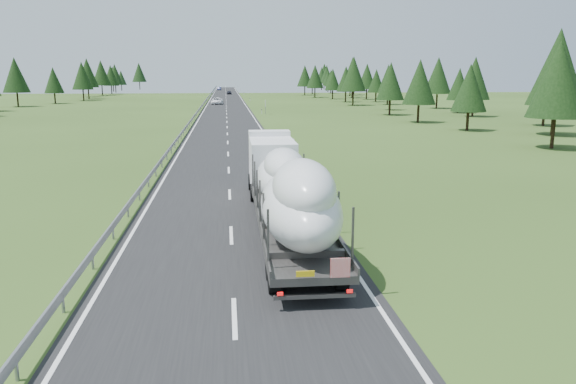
{
  "coord_description": "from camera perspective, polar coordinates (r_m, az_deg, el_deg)",
  "views": [
    {
      "loc": [
        -0.12,
        -25.03,
        7.3
      ],
      "look_at": [
        2.59,
        -0.44,
        2.09
      ],
      "focal_mm": 35.0,
      "sensor_mm": 36.0,
      "label": 1
    }
  ],
  "objects": [
    {
      "name": "tree_line_left",
      "position": [
        144.11,
        -24.08,
        10.82
      ],
      "size": [
        14.83,
        288.88,
        12.58
      ],
      "color": "black",
      "rests_on": "ground"
    },
    {
      "name": "guardrail",
      "position": [
        125.26,
        -8.74,
        8.69
      ],
      "size": [
        0.1,
        400.0,
        0.76
      ],
      "color": "slate",
      "rests_on": "ground"
    },
    {
      "name": "marker_posts",
      "position": [
        180.28,
        -4.23,
        9.71
      ],
      "size": [
        0.13,
        350.08,
        1.0
      ],
      "color": "silver",
      "rests_on": "ground"
    },
    {
      "name": "highway_sign",
      "position": [
        105.43,
        -2.32,
        8.9
      ],
      "size": [
        0.08,
        0.9,
        2.6
      ],
      "color": "slate",
      "rests_on": "ground"
    },
    {
      "name": "tree_line_right",
      "position": [
        133.21,
        11.31,
        11.44
      ],
      "size": [
        26.78,
        288.79,
        12.65
      ],
      "color": "black",
      "rests_on": "ground"
    },
    {
      "name": "distant_car_blue",
      "position": [
        266.09,
        -6.99,
        10.39
      ],
      "size": [
        1.99,
        4.57,
        1.46
      ],
      "primitive_type": "imported",
      "rotation": [
        0.0,
        0.0,
        -0.1
      ],
      "color": "#1C2450",
      "rests_on": "ground"
    },
    {
      "name": "distant_van",
      "position": [
        141.09,
        -7.22,
        9.16
      ],
      "size": [
        3.15,
        5.94,
        1.59
      ],
      "primitive_type": "imported",
      "rotation": [
        0.0,
        0.0,
        -0.09
      ],
      "color": "white",
      "rests_on": "ground"
    },
    {
      "name": "boat_truck",
      "position": [
        25.95,
        -0.18,
        0.77
      ],
      "size": [
        2.98,
        20.2,
        4.36
      ],
      "color": "white",
      "rests_on": "ground"
    },
    {
      "name": "road_surface",
      "position": [
        125.24,
        -6.28,
        8.49
      ],
      "size": [
        10.0,
        400.0,
        0.02
      ],
      "primitive_type": "cube",
      "color": "black",
      "rests_on": "ground"
    },
    {
      "name": "ground",
      "position": [
        26.07,
        -5.79,
        -4.42
      ],
      "size": [
        400.0,
        400.0,
        0.0
      ],
      "primitive_type": "plane",
      "color": "#2B4416",
      "rests_on": "ground"
    },
    {
      "name": "distant_car_dark",
      "position": [
        209.64,
        -6.0,
        10.02
      ],
      "size": [
        1.75,
        4.07,
        1.37
      ],
      "primitive_type": "imported",
      "rotation": [
        0.0,
        0.0,
        0.03
      ],
      "color": "black",
      "rests_on": "ground"
    }
  ]
}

